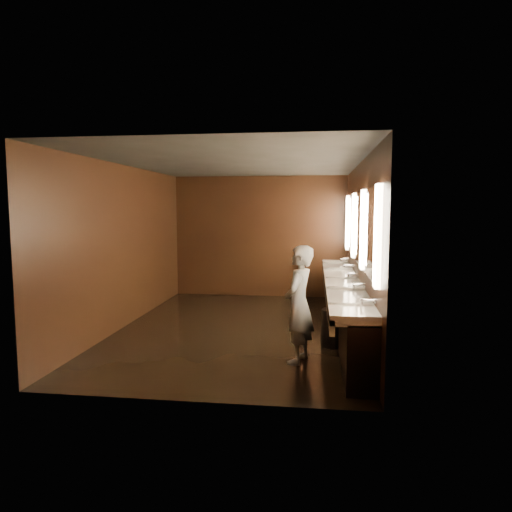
{
  "coord_description": "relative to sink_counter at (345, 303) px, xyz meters",
  "views": [
    {
      "loc": [
        1.28,
        -7.56,
        2.06
      ],
      "look_at": [
        0.3,
        0.0,
        1.26
      ],
      "focal_mm": 32.0,
      "sensor_mm": 36.0,
      "label": 1
    }
  ],
  "objects": [
    {
      "name": "wall_left",
      "position": [
        -3.79,
        0.0,
        0.9
      ],
      "size": [
        0.02,
        6.0,
        2.8
      ],
      "primitive_type": "cube",
      "color": "black",
      "rests_on": "floor"
    },
    {
      "name": "wall_front",
      "position": [
        -1.79,
        -3.0,
        0.9
      ],
      "size": [
        4.0,
        0.02,
        2.8
      ],
      "primitive_type": "cube",
      "color": "black",
      "rests_on": "floor"
    },
    {
      "name": "mirror_band",
      "position": [
        0.19,
        -0.0,
        1.25
      ],
      "size": [
        0.06,
        5.03,
        1.15
      ],
      "color": "#FFE1B5",
      "rests_on": "wall_right"
    },
    {
      "name": "ceiling",
      "position": [
        -1.79,
        0.0,
        2.3
      ],
      "size": [
        4.0,
        6.0,
        0.02
      ],
      "primitive_type": "cube",
      "color": "#2D2D2B",
      "rests_on": "wall_back"
    },
    {
      "name": "wall_back",
      "position": [
        -1.79,
        3.0,
        0.9
      ],
      "size": [
        4.0,
        0.02,
        2.8
      ],
      "primitive_type": "cube",
      "color": "black",
      "rests_on": "floor"
    },
    {
      "name": "floor",
      "position": [
        -1.79,
        0.0,
        -0.5
      ],
      "size": [
        6.0,
        6.0,
        0.0
      ],
      "primitive_type": "plane",
      "color": "black",
      "rests_on": "ground"
    },
    {
      "name": "sink_counter",
      "position": [
        0.0,
        0.0,
        0.0
      ],
      "size": [
        0.55,
        5.4,
        1.01
      ],
      "color": "black",
      "rests_on": "floor"
    },
    {
      "name": "trash_bin",
      "position": [
        -0.22,
        -0.81,
        -0.22
      ],
      "size": [
        0.44,
        0.44,
        0.56
      ],
      "primitive_type": "cylinder",
      "rotation": [
        0.0,
        0.0,
        -0.27
      ],
      "color": "black",
      "rests_on": "floor"
    },
    {
      "name": "person",
      "position": [
        -0.71,
        -1.58,
        0.29
      ],
      "size": [
        0.53,
        0.66,
        1.57
      ],
      "primitive_type": "imported",
      "rotation": [
        0.0,
        0.0,
        -1.86
      ],
      "color": "#88A3CB",
      "rests_on": "floor"
    },
    {
      "name": "wall_right",
      "position": [
        0.21,
        0.0,
        0.9
      ],
      "size": [
        0.02,
        6.0,
        2.8
      ],
      "primitive_type": "cube",
      "color": "black",
      "rests_on": "floor"
    }
  ]
}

